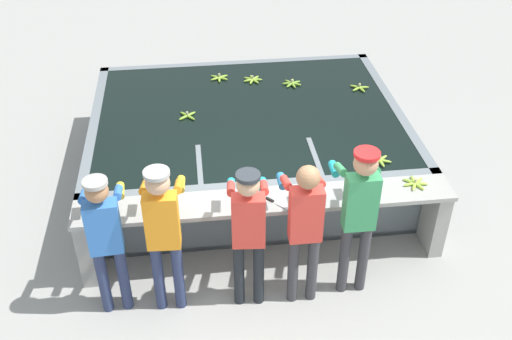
% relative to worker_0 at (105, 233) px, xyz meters
% --- Properties ---
extents(ground_plane, '(80.00, 80.00, 0.00)m').
position_rel_worker_0_xyz_m(ground_plane, '(1.62, 0.26, -0.99)').
color(ground_plane, '#999993').
rests_on(ground_plane, ground).
extents(wash_tank, '(4.05, 3.22, 0.87)m').
position_rel_worker_0_xyz_m(wash_tank, '(1.62, 2.31, -0.56)').
color(wash_tank, slate).
rests_on(wash_tank, ground).
extents(work_ledge, '(4.05, 0.45, 0.87)m').
position_rel_worker_0_xyz_m(work_ledge, '(1.62, 0.49, -0.38)').
color(work_ledge, '#9E9E99').
rests_on(work_ledge, ground).
extents(worker_0, '(0.43, 0.73, 1.64)m').
position_rel_worker_0_xyz_m(worker_0, '(0.00, 0.00, 0.00)').
color(worker_0, navy).
rests_on(worker_0, ground).
extents(worker_1, '(0.43, 0.73, 1.72)m').
position_rel_worker_0_xyz_m(worker_1, '(0.55, -0.04, 0.06)').
color(worker_1, navy).
rests_on(worker_1, ground).
extents(worker_2, '(0.44, 0.73, 1.64)m').
position_rel_worker_0_xyz_m(worker_2, '(1.37, -0.07, 0.00)').
color(worker_2, '#1E2328').
rests_on(worker_2, ground).
extents(worker_3, '(0.41, 0.71, 1.69)m').
position_rel_worker_0_xyz_m(worker_3, '(1.91, -0.10, 0.02)').
color(worker_3, '#38383D').
rests_on(worker_3, ground).
extents(worker_4, '(0.41, 0.73, 1.76)m').
position_rel_worker_0_xyz_m(worker_4, '(2.46, -0.03, 0.09)').
color(worker_4, '#38383D').
rests_on(worker_4, ground).
extents(banana_bunch_floating_0, '(0.27, 0.28, 0.08)m').
position_rel_worker_0_xyz_m(banana_bunch_floating_0, '(1.32, 3.36, -0.10)').
color(banana_bunch_floating_0, '#8CB738').
rests_on(banana_bunch_floating_0, wash_tank).
extents(banana_bunch_floating_1, '(0.28, 0.28, 0.08)m').
position_rel_worker_0_xyz_m(banana_bunch_floating_1, '(1.79, 3.24, -0.11)').
color(banana_bunch_floating_1, '#8CB738').
rests_on(banana_bunch_floating_1, wash_tank).
extents(banana_bunch_floating_2, '(0.26, 0.28, 0.08)m').
position_rel_worker_0_xyz_m(banana_bunch_floating_2, '(3.24, 2.81, -0.10)').
color(banana_bunch_floating_2, '#8CB738').
rests_on(banana_bunch_floating_2, wash_tank).
extents(banana_bunch_floating_3, '(0.24, 0.24, 0.08)m').
position_rel_worker_0_xyz_m(banana_bunch_floating_3, '(0.84, 2.32, -0.10)').
color(banana_bunch_floating_3, '#7FAD33').
rests_on(banana_bunch_floating_3, wash_tank).
extents(banana_bunch_floating_4, '(0.28, 0.28, 0.08)m').
position_rel_worker_0_xyz_m(banana_bunch_floating_4, '(2.33, 3.06, -0.11)').
color(banana_bunch_floating_4, '#75A333').
rests_on(banana_bunch_floating_4, wash_tank).
extents(banana_bunch_floating_5, '(0.27, 0.28, 0.08)m').
position_rel_worker_0_xyz_m(banana_bunch_floating_5, '(3.01, 1.03, -0.10)').
color(banana_bunch_floating_5, '#93BC3D').
rests_on(banana_bunch_floating_5, wash_tank).
extents(banana_bunch_ledge_0, '(0.28, 0.28, 0.08)m').
position_rel_worker_0_xyz_m(banana_bunch_ledge_0, '(3.26, 0.55, -0.10)').
color(banana_bunch_ledge_0, '#9EC642').
rests_on(banana_bunch_ledge_0, work_ledge).
extents(knife_0, '(0.26, 0.27, 0.02)m').
position_rel_worker_0_xyz_m(knife_0, '(1.70, 0.41, -0.11)').
color(knife_0, silver).
rests_on(knife_0, work_ledge).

